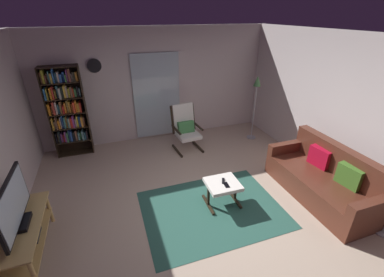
# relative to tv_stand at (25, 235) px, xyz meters

# --- Properties ---
(ground_plane) EXTENTS (7.02, 7.02, 0.00)m
(ground_plane) POSITION_rel_tv_stand_xyz_m (2.37, 0.11, -0.34)
(ground_plane) COLOR tan
(wall_back) EXTENTS (5.60, 0.06, 2.60)m
(wall_back) POSITION_rel_tv_stand_xyz_m (2.37, 3.01, 0.96)
(wall_back) COLOR beige
(wall_back) RESTS_ON ground
(wall_right) EXTENTS (0.06, 6.00, 2.60)m
(wall_right) POSITION_rel_tv_stand_xyz_m (5.07, 0.11, 0.96)
(wall_right) COLOR beige
(wall_right) RESTS_ON ground
(glass_door_panel) EXTENTS (1.10, 0.01, 2.00)m
(glass_door_panel) POSITION_rel_tv_stand_xyz_m (2.36, 2.94, 0.71)
(glass_door_panel) COLOR silver
(area_rug) EXTENTS (2.19, 1.64, 0.01)m
(area_rug) POSITION_rel_tv_stand_xyz_m (2.57, 0.01, -0.34)
(area_rug) COLOR #2B594D
(area_rug) RESTS_ON ground
(tv_stand) EXTENTS (0.45, 1.25, 0.52)m
(tv_stand) POSITION_rel_tv_stand_xyz_m (0.00, 0.00, 0.00)
(tv_stand) COLOR tan
(tv_stand) RESTS_ON ground
(television) EXTENTS (0.20, 1.02, 0.62)m
(television) POSITION_rel_tv_stand_xyz_m (0.00, -0.01, 0.48)
(television) COLOR black
(television) RESTS_ON tv_stand
(bookshelf_near_tv) EXTENTS (0.74, 0.30, 1.93)m
(bookshelf_near_tv) POSITION_rel_tv_stand_xyz_m (0.39, 2.74, 0.68)
(bookshelf_near_tv) COLOR black
(bookshelf_near_tv) RESTS_ON ground
(leather_sofa) EXTENTS (0.83, 1.93, 0.88)m
(leather_sofa) POSITION_rel_tv_stand_xyz_m (4.49, -0.27, -0.03)
(leather_sofa) COLOR #54281C
(leather_sofa) RESTS_ON ground
(lounge_armchair) EXTENTS (0.61, 0.69, 1.02)m
(lounge_armchair) POSITION_rel_tv_stand_xyz_m (2.82, 2.15, 0.19)
(lounge_armchair) COLOR black
(lounge_armchair) RESTS_ON ground
(ottoman) EXTENTS (0.53, 0.49, 0.41)m
(ottoman) POSITION_rel_tv_stand_xyz_m (2.78, 0.10, -0.00)
(ottoman) COLOR white
(ottoman) RESTS_ON ground
(tv_remote) EXTENTS (0.10, 0.15, 0.02)m
(tv_remote) POSITION_rel_tv_stand_xyz_m (2.80, 0.13, 0.08)
(tv_remote) COLOR black
(tv_remote) RESTS_ON ottoman
(cell_phone) EXTENTS (0.08, 0.14, 0.01)m
(cell_phone) POSITION_rel_tv_stand_xyz_m (2.80, 0.02, 0.07)
(cell_phone) COLOR black
(cell_phone) RESTS_ON ottoman
(floor_lamp_by_shelf) EXTENTS (0.22, 0.22, 1.56)m
(floor_lamp_by_shelf) POSITION_rel_tv_stand_xyz_m (4.54, 2.10, 0.86)
(floor_lamp_by_shelf) COLOR #A5A5AD
(floor_lamp_by_shelf) RESTS_ON ground
(wall_clock) EXTENTS (0.29, 0.03, 0.29)m
(wall_clock) POSITION_rel_tv_stand_xyz_m (1.08, 2.93, 1.51)
(wall_clock) COLOR silver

